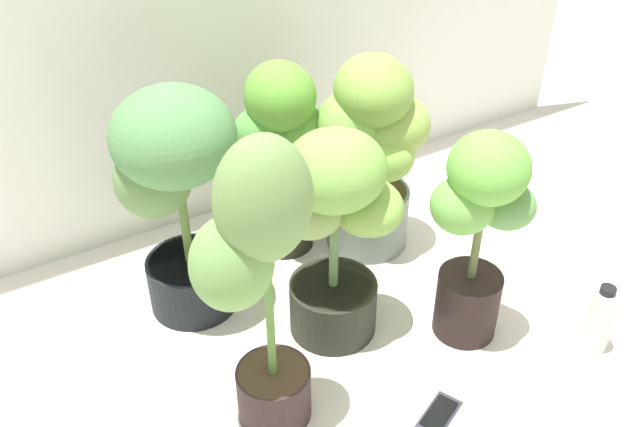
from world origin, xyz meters
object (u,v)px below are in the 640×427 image
potted_plant_back_right (373,146)px  cell_phone (439,414)px  potted_plant_back_left (175,182)px  potted_plant_back_center (284,146)px  potted_plant_center (336,225)px  nutrient_bottle (599,319)px  potted_plant_front_left (257,269)px  potted_plant_front_right (479,224)px

potted_plant_back_right → cell_phone: 0.85m
potted_plant_back_left → potted_plant_back_center: potted_plant_back_left is taller
potted_plant_back_center → cell_phone: 0.93m
potted_plant_center → cell_phone: bearing=-82.6°
potted_plant_back_right → nutrient_bottle: (0.27, -0.75, -0.28)m
potted_plant_back_left → cell_phone: potted_plant_back_left is taller
potted_plant_back_center → potted_plant_back_left: bearing=-164.6°
potted_plant_center → potted_plant_back_center: size_ratio=0.98×
potted_plant_center → cell_phone: potted_plant_center is taller
cell_phone → potted_plant_front_left: bearing=-145.9°
potted_plant_back_right → potted_plant_back_center: 0.28m
nutrient_bottle → potted_plant_front_left: bearing=163.8°
potted_plant_center → potted_plant_back_center: potted_plant_back_center is taller
potted_plant_front_left → potted_plant_front_right: potted_plant_front_left is taller
potted_plant_center → cell_phone: size_ratio=4.07×
potted_plant_back_right → potted_plant_front_left: bearing=-143.5°
potted_plant_center → potted_plant_back_right: bearing=42.3°
potted_plant_center → potted_plant_front_right: size_ratio=1.00×
potted_plant_back_right → potted_plant_back_center: potted_plant_back_right is taller
nutrient_bottle → cell_phone: bearing=176.6°
potted_plant_back_center → potted_plant_center: bearing=-99.8°
potted_plant_back_right → potted_plant_back_center: (-0.25, 0.13, 0.01)m
potted_plant_back_right → nutrient_bottle: size_ratio=3.10×
potted_plant_back_right → potted_plant_back_left: size_ratio=0.94×
potted_plant_front_right → cell_phone: bearing=-141.0°
potted_plant_center → cell_phone: 0.56m
potted_plant_front_right → nutrient_bottle: (0.28, -0.24, -0.28)m
potted_plant_back_center → nutrient_bottle: bearing=-59.5°
nutrient_bottle → potted_plant_center: bearing=142.5°
potted_plant_back_right → potted_plant_front_right: bearing=-90.6°
potted_plant_front_right → potted_plant_back_left: (-0.65, 0.53, 0.06)m
potted_plant_front_left → cell_phone: (0.38, -0.24, -0.48)m
potted_plant_center → potted_plant_front_right: (0.32, -0.21, 0.02)m
potted_plant_front_right → potted_plant_back_center: potted_plant_back_center is taller
potted_plant_front_left → potted_plant_center: (0.33, 0.19, -0.12)m
potted_plant_front_left → potted_plant_back_right: 0.82m
potted_plant_back_right → nutrient_bottle: 0.84m
potted_plant_back_left → potted_plant_back_right: bearing=-1.9°
potted_plant_back_center → nutrient_bottle: (0.52, -0.88, -0.29)m
potted_plant_center → potted_plant_back_right: 0.44m
potted_plant_front_left → potted_plant_back_center: size_ratio=1.22×
potted_plant_front_left → potted_plant_back_left: (-0.00, 0.50, -0.04)m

